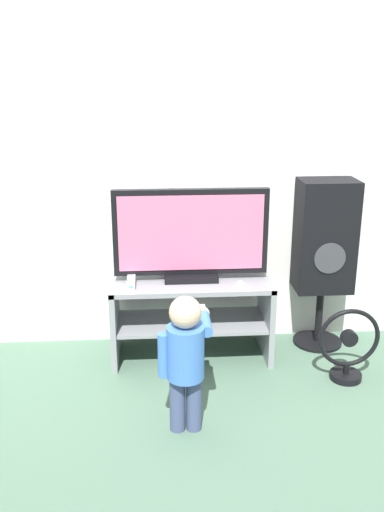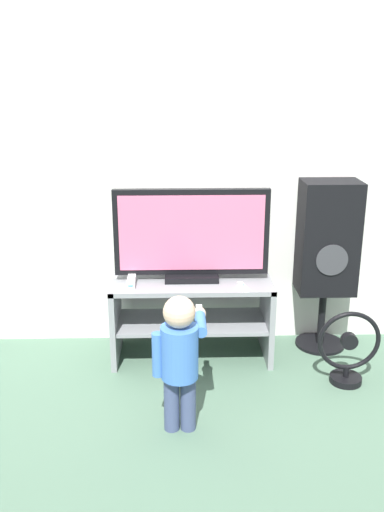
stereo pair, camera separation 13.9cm
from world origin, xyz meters
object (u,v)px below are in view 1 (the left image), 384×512
Objects in this scene: remote_primary at (243,286)px; floor_fan at (348,348)px; speaker_tower at (325,240)px; child at (186,353)px; game_console at (131,282)px; television at (191,236)px.

floor_fan is (0.63, -0.22, -0.34)m from remote_primary.
remote_primary is 0.75m from floor_fan.
remote_primary is 0.68m from speaker_tower.
child is 0.66× the size of speaker_tower.
remote_primary is (0.70, -0.08, -0.01)m from game_console.
television reaches higher than remote_primary.
television is 0.91m from speaker_tower.
game_console is at bearing -165.81° from television.
child is (-0.40, -0.66, -0.10)m from remote_primary.
television is 1.20m from floor_fan.
television reaches higher than floor_fan.
game_console is 1.32m from speaker_tower.
floor_fan is at bearing -12.86° from game_console.
child is 1.40m from speaker_tower.
speaker_tower is (0.99, 0.94, 0.31)m from child.
child is at bearing -156.72° from floor_fan.
remote_primary is 0.12× the size of speaker_tower.
game_console is 0.71m from remote_primary.
television is at bearing 84.34° from child.
television is 0.85× the size of speaker_tower.
child is at bearing -68.04° from game_console.
remote_primary is (0.32, -0.18, -0.28)m from television.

